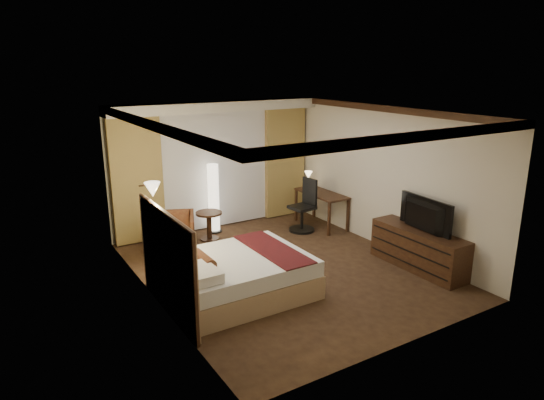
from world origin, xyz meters
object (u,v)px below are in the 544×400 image
bed (237,276)px  side_table (209,226)px  dresser (418,249)px  desk (321,209)px  office_chair (302,205)px  television (420,212)px  floor_lamp (214,198)px  armchair (171,233)px

bed → side_table: bearing=75.2°
side_table → dresser: size_ratio=0.32×
desk → office_chair: office_chair is taller
dresser → television: television is taller
bed → floor_lamp: 3.00m
floor_lamp → office_chair: 1.86m
side_table → desk: size_ratio=0.45×
television → bed: bearing=80.6°
office_chair → television: (0.57, -2.65, 0.47)m
side_table → floor_lamp: (0.29, 0.38, 0.44)m
dresser → armchair: bearing=140.2°
floor_lamp → dresser: floor_lamp is taller
television → dresser: bearing=-85.6°
armchair → floor_lamp: (1.21, 0.73, 0.31)m
office_chair → dresser: (0.60, -2.65, -0.21)m
floor_lamp → desk: (2.15, -0.88, -0.36)m
desk → television: bearing=-89.6°
office_chair → dresser: bearing=-82.9°
side_table → dresser: dresser is taller
armchair → office_chair: 2.82m
desk → office_chair: 0.58m
television → side_table: bearing=41.9°
floor_lamp → office_chair: (1.60, -0.93, -0.17)m
floor_lamp → desk: bearing=-22.2°
armchair → side_table: bearing=44.1°
bed → armchair: (-0.28, 2.08, 0.12)m
office_chair → dresser: size_ratio=0.62×
armchair → desk: size_ratio=0.66×
bed → dresser: (3.13, -0.76, 0.04)m
side_table → floor_lamp: floor_lamp is taller
dresser → side_table: bearing=127.9°
armchair → office_chair: (2.81, -0.19, 0.13)m
bed → armchair: bearing=97.5°
dresser → desk: bearing=91.1°
armchair → desk: 3.36m
desk → side_table: bearing=168.5°
dresser → television: (-0.03, 0.00, 0.68)m
side_table → television: television is taller
bed → desk: bearing=32.2°
desk → office_chair: (-0.55, -0.05, 0.19)m
floor_lamp → television: (2.17, -3.57, 0.30)m
side_table → dresser: bearing=-52.1°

